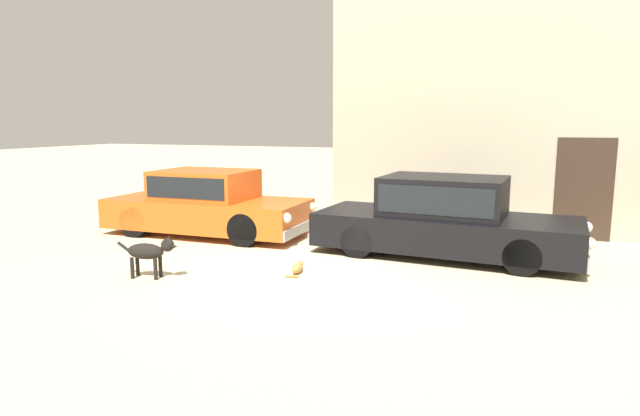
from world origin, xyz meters
TOP-DOWN VIEW (x-y plane):
  - ground_plane at (0.00, 0.00)m, footprint 80.00×80.00m
  - parked_sedan_nearest at (-2.94, 1.26)m, footprint 4.47×1.82m
  - parked_sedan_second at (2.13, 1.14)m, footprint 4.87×2.10m
  - stray_dog_spotted at (-1.94, -1.93)m, footprint 1.00×0.34m
  - stray_cat at (0.09, -0.86)m, footprint 0.24×0.57m

SIDE VIEW (x-z plane):
  - ground_plane at x=0.00m, z-range 0.00..0.00m
  - stray_cat at x=0.09m, z-range 0.00..0.16m
  - stray_dog_spotted at x=-1.94m, z-range 0.09..0.76m
  - parked_sedan_nearest at x=-2.94m, z-range -0.01..1.38m
  - parked_sedan_second at x=2.13m, z-range -0.01..1.43m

